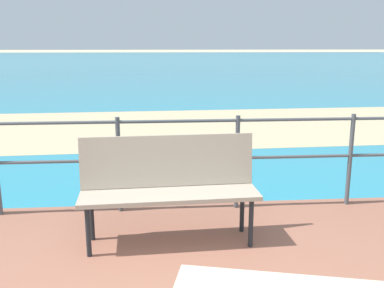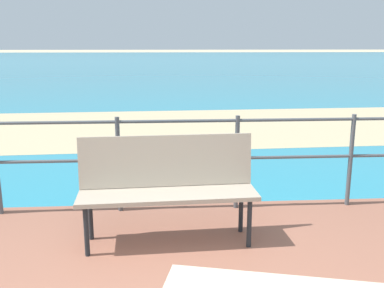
# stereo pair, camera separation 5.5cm
# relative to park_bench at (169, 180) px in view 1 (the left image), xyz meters

# --- Properties ---
(sea_water) EXTENTS (90.00, 90.00, 0.01)m
(sea_water) POSITION_rel_park_bench_xyz_m (0.12, 38.23, -0.59)
(sea_water) COLOR teal
(sea_water) RESTS_ON ground
(beach_strip) EXTENTS (54.13, 6.41, 0.01)m
(beach_strip) POSITION_rel_park_bench_xyz_m (0.12, 5.45, -0.58)
(beach_strip) COLOR tan
(beach_strip) RESTS_ON ground
(park_bench) EXTENTS (1.50, 0.49, 0.90)m
(park_bench) POSITION_rel_park_bench_xyz_m (0.00, 0.00, 0.00)
(park_bench) COLOR tan
(park_bench) RESTS_ON patio_paving
(railing_fence) EXTENTS (5.94, 0.04, 0.96)m
(railing_fence) POSITION_rel_park_bench_xyz_m (0.12, 0.68, 0.07)
(railing_fence) COLOR #4C5156
(railing_fence) RESTS_ON patio_paving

